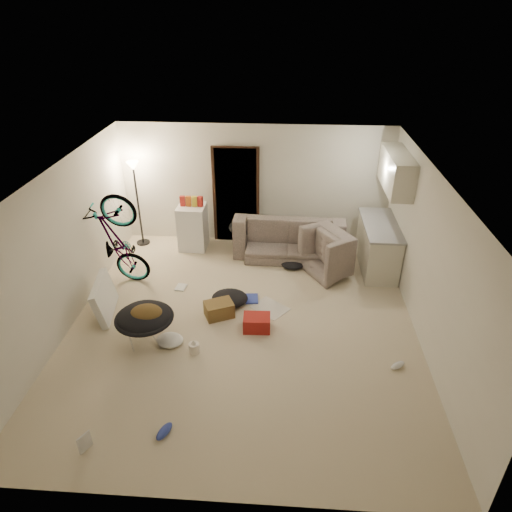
# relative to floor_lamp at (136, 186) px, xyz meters

# --- Properties ---
(floor) EXTENTS (5.50, 6.00, 0.02)m
(floor) POSITION_rel_floor_lamp_xyz_m (2.40, -2.65, -1.32)
(floor) COLOR beige
(floor) RESTS_ON ground
(ceiling) EXTENTS (5.50, 6.00, 0.02)m
(ceiling) POSITION_rel_floor_lamp_xyz_m (2.40, -2.65, 1.20)
(ceiling) COLOR white
(ceiling) RESTS_ON wall_back
(wall_back) EXTENTS (5.50, 0.02, 2.50)m
(wall_back) POSITION_rel_floor_lamp_xyz_m (2.40, 0.36, -0.06)
(wall_back) COLOR silver
(wall_back) RESTS_ON floor
(wall_front) EXTENTS (5.50, 0.02, 2.50)m
(wall_front) POSITION_rel_floor_lamp_xyz_m (2.40, -5.66, -0.06)
(wall_front) COLOR silver
(wall_front) RESTS_ON floor
(wall_left) EXTENTS (0.02, 6.00, 2.50)m
(wall_left) POSITION_rel_floor_lamp_xyz_m (-0.36, -2.65, -0.06)
(wall_left) COLOR silver
(wall_left) RESTS_ON floor
(wall_right) EXTENTS (0.02, 6.00, 2.50)m
(wall_right) POSITION_rel_floor_lamp_xyz_m (5.16, -2.65, -0.06)
(wall_right) COLOR silver
(wall_right) RESTS_ON floor
(doorway) EXTENTS (0.85, 0.10, 2.04)m
(doorway) POSITION_rel_floor_lamp_xyz_m (2.00, 0.32, -0.29)
(doorway) COLOR black
(doorway) RESTS_ON floor
(door_trim) EXTENTS (0.97, 0.04, 2.10)m
(door_trim) POSITION_rel_floor_lamp_xyz_m (2.00, 0.29, -0.29)
(door_trim) COLOR black
(door_trim) RESTS_ON floor
(floor_lamp) EXTENTS (0.28, 0.28, 1.81)m
(floor_lamp) POSITION_rel_floor_lamp_xyz_m (0.00, 0.00, 0.00)
(floor_lamp) COLOR black
(floor_lamp) RESTS_ON floor
(kitchen_counter) EXTENTS (0.60, 1.50, 0.88)m
(kitchen_counter) POSITION_rel_floor_lamp_xyz_m (4.83, -0.65, -0.87)
(kitchen_counter) COLOR beige
(kitchen_counter) RESTS_ON floor
(counter_top) EXTENTS (0.64, 1.54, 0.04)m
(counter_top) POSITION_rel_floor_lamp_xyz_m (4.83, -0.65, -0.41)
(counter_top) COLOR gray
(counter_top) RESTS_ON kitchen_counter
(kitchen_uppers) EXTENTS (0.38, 1.40, 0.65)m
(kitchen_uppers) POSITION_rel_floor_lamp_xyz_m (4.96, -0.65, 0.64)
(kitchen_uppers) COLOR beige
(kitchen_uppers) RESTS_ON wall_right
(sofa) EXTENTS (2.22, 0.94, 0.64)m
(sofa) POSITION_rel_floor_lamp_xyz_m (3.12, -0.20, -0.99)
(sofa) COLOR #323932
(sofa) RESTS_ON floor
(armchair) EXTENTS (1.26, 1.30, 0.64)m
(armchair) POSITION_rel_floor_lamp_xyz_m (4.10, -0.80, -0.98)
(armchair) COLOR #323932
(armchair) RESTS_ON floor
(bicycle) EXTENTS (1.94, 0.99, 1.08)m
(bicycle) POSITION_rel_floor_lamp_xyz_m (0.10, -1.59, -0.82)
(bicycle) COLOR black
(bicycle) RESTS_ON floor
(book_asset) EXTENTS (0.31, 0.28, 0.02)m
(book_asset) POSITION_rel_floor_lamp_xyz_m (0.75, -5.20, -1.30)
(book_asset) COLOR maroon
(book_asset) RESTS_ON floor
(mini_fridge) EXTENTS (0.57, 0.57, 0.94)m
(mini_fridge) POSITION_rel_floor_lamp_xyz_m (1.13, -0.10, -0.84)
(mini_fridge) COLOR white
(mini_fridge) RESTS_ON floor
(snack_box_0) EXTENTS (0.10, 0.07, 0.30)m
(snack_box_0) POSITION_rel_floor_lamp_xyz_m (0.96, -0.10, -0.31)
(snack_box_0) COLOR maroon
(snack_box_0) RESTS_ON mini_fridge
(snack_box_1) EXTENTS (0.10, 0.07, 0.30)m
(snack_box_1) POSITION_rel_floor_lamp_xyz_m (1.08, -0.10, -0.31)
(snack_box_1) COLOR #C25718
(snack_box_1) RESTS_ON mini_fridge
(snack_box_2) EXTENTS (0.10, 0.07, 0.30)m
(snack_box_2) POSITION_rel_floor_lamp_xyz_m (1.20, -0.10, -0.31)
(snack_box_2) COLOR gold
(snack_box_2) RESTS_ON mini_fridge
(snack_box_3) EXTENTS (0.12, 0.10, 0.30)m
(snack_box_3) POSITION_rel_floor_lamp_xyz_m (1.32, -0.10, -0.31)
(snack_box_3) COLOR maroon
(snack_box_3) RESTS_ON mini_fridge
(saucer_chair) EXTENTS (0.88, 0.88, 0.62)m
(saucer_chair) POSITION_rel_floor_lamp_xyz_m (0.98, -3.18, -0.94)
(saucer_chair) COLOR silver
(saucer_chair) RESTS_ON floor
(hoodie) EXTENTS (0.50, 0.43, 0.22)m
(hoodie) POSITION_rel_floor_lamp_xyz_m (1.03, -3.21, -0.74)
(hoodie) COLOR #4A3519
(hoodie) RESTS_ON saucer_chair
(sofa_drape) EXTENTS (0.57, 0.47, 0.28)m
(sofa_drape) POSITION_rel_floor_lamp_xyz_m (2.17, -0.20, -0.77)
(sofa_drape) COLOR black
(sofa_drape) RESTS_ON sofa
(tv_box) EXTENTS (0.38, 0.96, 0.62)m
(tv_box) POSITION_rel_floor_lamp_xyz_m (0.10, -2.51, -1.00)
(tv_box) COLOR silver
(tv_box) RESTS_ON floor
(drink_case_a) EXTENTS (0.55, 0.48, 0.26)m
(drink_case_a) POSITION_rel_floor_lamp_xyz_m (1.99, -2.45, -1.18)
(drink_case_a) COLOR brown
(drink_case_a) RESTS_ON floor
(drink_case_b) EXTENTS (0.43, 0.33, 0.25)m
(drink_case_b) POSITION_rel_floor_lamp_xyz_m (2.63, -2.76, -1.18)
(drink_case_b) COLOR maroon
(drink_case_b) RESTS_ON floor
(juicer) EXTENTS (0.16, 0.16, 0.23)m
(juicer) POSITION_rel_floor_lamp_xyz_m (1.74, -3.37, -1.21)
(juicer) COLOR white
(juicer) RESTS_ON floor
(newspaper) EXTENTS (0.72, 0.70, 0.01)m
(newspaper) POSITION_rel_floor_lamp_xyz_m (2.82, -2.19, -1.30)
(newspaper) COLOR beige
(newspaper) RESTS_ON floor
(book_blue) EXTENTS (0.24, 0.31, 0.03)m
(book_blue) POSITION_rel_floor_lamp_xyz_m (2.49, -1.95, -1.29)
(book_blue) COLOR #2C3CA1
(book_blue) RESTS_ON floor
(book_white) EXTENTS (0.20, 0.25, 0.02)m
(book_white) POSITION_rel_floor_lamp_xyz_m (1.18, -1.67, -1.30)
(book_white) COLOR silver
(book_white) RESTS_ON floor
(shoe_1) EXTENTS (0.27, 0.21, 0.09)m
(shoe_1) POSITION_rel_floor_lamp_xyz_m (2.99, -0.47, -1.26)
(shoe_1) COLOR slate
(shoe_1) RESTS_ON floor
(shoe_2) EXTENTS (0.22, 0.30, 0.10)m
(shoe_2) POSITION_rel_floor_lamp_xyz_m (1.65, -4.85, -1.26)
(shoe_2) COLOR #2C3CA1
(shoe_2) RESTS_ON floor
(shoe_4) EXTENTS (0.26, 0.22, 0.09)m
(shoe_4) POSITION_rel_floor_lamp_xyz_m (4.70, -3.50, -1.26)
(shoe_4) COLOR white
(shoe_4) RESTS_ON floor
(clothes_lump_a) EXTENTS (0.64, 0.56, 0.20)m
(clothes_lump_a) POSITION_rel_floor_lamp_xyz_m (2.12, -2.08, -1.21)
(clothes_lump_a) COLOR black
(clothes_lump_a) RESTS_ON floor
(clothes_lump_b) EXTENTS (0.48, 0.43, 0.14)m
(clothes_lump_b) POSITION_rel_floor_lamp_xyz_m (3.21, -0.79, -1.24)
(clothes_lump_b) COLOR black
(clothes_lump_b) RESTS_ON floor
(clothes_lump_c) EXTENTS (0.47, 0.42, 0.13)m
(clothes_lump_c) POSITION_rel_floor_lamp_xyz_m (1.33, -3.20, -1.24)
(clothes_lump_c) COLOR silver
(clothes_lump_c) RESTS_ON floor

